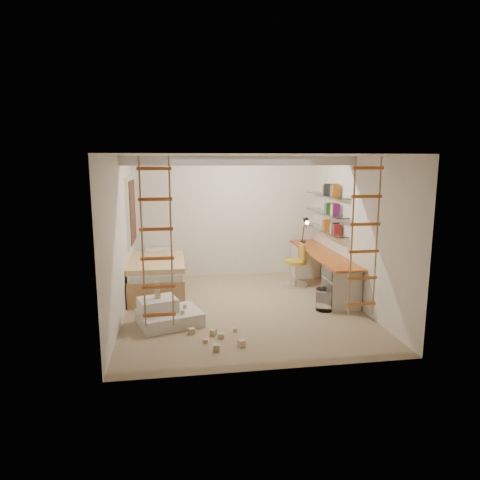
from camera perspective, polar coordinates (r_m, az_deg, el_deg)
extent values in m
plane|color=#958060|center=(7.52, 0.35, -9.07)|extent=(4.50, 4.50, 0.00)
cube|color=white|center=(7.38, 0.00, 10.52)|extent=(4.00, 0.18, 0.16)
cube|color=white|center=(8.59, -14.39, 3.71)|extent=(0.06, 1.15, 1.35)
cube|color=#4C2D1E|center=(8.58, -14.12, 3.71)|extent=(0.02, 1.00, 1.20)
cylinder|color=white|center=(7.50, 11.21, -7.79)|extent=(0.30, 0.30, 0.38)
cube|color=#BE5316|center=(8.51, 10.97, -1.81)|extent=(0.55, 2.80, 0.04)
cube|color=beige|center=(9.61, 8.70, -2.62)|extent=(0.52, 0.55, 0.71)
cube|color=beige|center=(7.70, 13.38, -6.10)|extent=(0.52, 0.55, 0.71)
cube|color=#4C4742|center=(7.54, 11.55, -4.38)|extent=(0.02, 0.50, 0.18)
cube|color=#4C4742|center=(7.60, 11.49, -5.98)|extent=(0.02, 0.50, 0.18)
cube|color=#4C4742|center=(7.66, 11.43, -7.56)|extent=(0.02, 0.50, 0.18)
cube|color=white|center=(8.76, 11.33, 1.32)|extent=(0.25, 1.80, 0.01)
cube|color=white|center=(8.72, 11.42, 3.59)|extent=(0.25, 1.80, 0.01)
cube|color=white|center=(8.68, 11.50, 5.89)|extent=(0.25, 1.80, 0.01)
cube|color=#AD7F51|center=(8.54, -10.87, -5.26)|extent=(1.00, 2.00, 0.45)
cube|color=white|center=(8.47, -10.94, -3.40)|extent=(0.95, 1.95, 0.12)
cube|color=orange|center=(8.30, -11.00, -2.91)|extent=(1.02, 1.60, 0.10)
cube|color=white|center=(9.22, -10.79, -1.49)|extent=(0.55, 0.35, 0.12)
cylinder|color=black|center=(9.56, 8.39, -0.20)|extent=(0.14, 0.14, 0.02)
cylinder|color=black|center=(9.53, 8.42, 0.92)|extent=(0.02, 0.15, 0.36)
cylinder|color=black|center=(9.39, 8.64, 2.32)|extent=(0.02, 0.27, 0.20)
cone|color=black|center=(9.27, 8.87, 2.52)|extent=(0.12, 0.14, 0.15)
cylinder|color=#FFEABF|center=(9.24, 8.94, 2.31)|extent=(0.08, 0.04, 0.08)
cylinder|color=gold|center=(8.73, 7.43, -2.90)|extent=(0.47, 0.47, 0.06)
cube|color=#BF8124|center=(8.71, 8.28, -1.56)|extent=(0.06, 0.35, 0.32)
cylinder|color=silver|center=(8.78, 7.40, -4.34)|extent=(0.06, 0.06, 0.45)
cylinder|color=silver|center=(8.85, 7.36, -5.93)|extent=(0.54, 0.54, 0.05)
cube|color=silver|center=(6.88, -9.36, -10.19)|extent=(1.10, 0.96, 0.21)
cube|color=silver|center=(6.87, -10.90, -8.46)|extent=(0.68, 0.61, 0.21)
cube|color=#CCB284|center=(6.82, -10.94, -7.33)|extent=(0.10, 0.10, 0.08)
cube|color=#CCB284|center=(6.80, -10.97, -6.73)|extent=(0.09, 0.09, 0.07)
cube|color=#CCB284|center=(6.77, -10.99, -5.96)|extent=(0.08, 0.08, 0.12)
cube|color=#CCB284|center=(6.70, -7.67, -9.51)|extent=(0.06, 0.06, 0.06)
cube|color=#CCB284|center=(6.95, -7.38, -8.76)|extent=(0.06, 0.06, 0.06)
cube|color=#CCB284|center=(6.68, -11.49, -9.70)|extent=(0.06, 0.06, 0.06)
cube|color=#CCB284|center=(6.33, -2.55, -12.62)|extent=(0.07, 0.07, 0.07)
cube|color=#CCB284|center=(6.54, -0.68, -11.83)|extent=(0.07, 0.07, 0.07)
cube|color=#CCB284|center=(6.18, -4.64, -13.23)|extent=(0.07, 0.07, 0.07)
cube|color=#CCB284|center=(6.50, -6.46, -12.02)|extent=(0.07, 0.07, 0.07)
cube|color=#CCB284|center=(6.07, 0.23, -13.64)|extent=(0.07, 0.07, 0.07)
cube|color=#CCB284|center=(5.95, -3.11, -14.18)|extent=(0.07, 0.07, 0.07)
cube|color=#CCB284|center=(6.43, -3.58, -12.22)|extent=(0.07, 0.07, 0.07)
cube|color=red|center=(8.75, 11.36, 2.07)|extent=(0.14, 0.70, 0.22)
cube|color=#194CA5|center=(8.70, 11.44, 4.35)|extent=(0.14, 0.52, 0.22)
cube|color=#262626|center=(8.67, 11.53, 6.65)|extent=(0.14, 0.52, 0.22)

